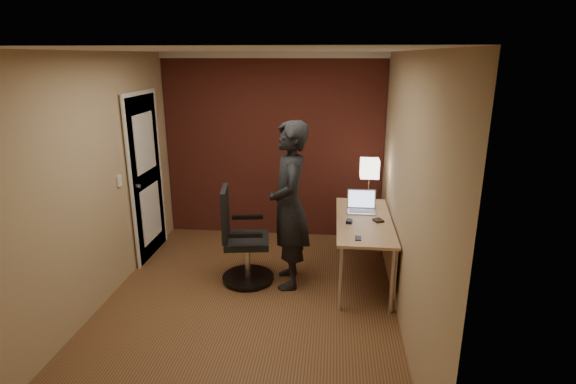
{
  "coord_description": "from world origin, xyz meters",
  "views": [
    {
      "loc": [
        0.82,
        -4.03,
        2.46
      ],
      "look_at": [
        0.35,
        0.55,
        1.05
      ],
      "focal_mm": 28.0,
      "sensor_mm": 36.0,
      "label": 1
    }
  ],
  "objects_px": {
    "wallet": "(378,220)",
    "person": "(289,206)",
    "desk_lamp": "(370,169)",
    "mouse": "(349,221)",
    "laptop": "(361,205)",
    "office_chair": "(241,242)",
    "phone": "(358,238)",
    "desk": "(370,230)"
  },
  "relations": [
    {
      "from": "desk_lamp",
      "to": "office_chair",
      "type": "bearing_deg",
      "value": -150.68
    },
    {
      "from": "laptop",
      "to": "person",
      "type": "distance_m",
      "value": 0.92
    },
    {
      "from": "mouse",
      "to": "phone",
      "type": "height_order",
      "value": "mouse"
    },
    {
      "from": "desk",
      "to": "office_chair",
      "type": "distance_m",
      "value": 1.44
    },
    {
      "from": "desk_lamp",
      "to": "phone",
      "type": "relative_size",
      "value": 4.65
    },
    {
      "from": "wallet",
      "to": "office_chair",
      "type": "xyz_separation_m",
      "value": [
        -1.5,
        -0.12,
        -0.27
      ]
    },
    {
      "from": "phone",
      "to": "wallet",
      "type": "height_order",
      "value": "wallet"
    },
    {
      "from": "laptop",
      "to": "office_chair",
      "type": "distance_m",
      "value": 1.45
    },
    {
      "from": "desk",
      "to": "laptop",
      "type": "relative_size",
      "value": 4.52
    },
    {
      "from": "mouse",
      "to": "office_chair",
      "type": "height_order",
      "value": "office_chair"
    },
    {
      "from": "desk",
      "to": "wallet",
      "type": "xyz_separation_m",
      "value": [
        0.08,
        -0.05,
        0.14
      ]
    },
    {
      "from": "desk_lamp",
      "to": "mouse",
      "type": "bearing_deg",
      "value": -108.22
    },
    {
      "from": "person",
      "to": "phone",
      "type": "bearing_deg",
      "value": 52.55
    },
    {
      "from": "desk",
      "to": "mouse",
      "type": "relative_size",
      "value": 15.0
    },
    {
      "from": "desk",
      "to": "person",
      "type": "bearing_deg",
      "value": -169.5
    },
    {
      "from": "laptop",
      "to": "desk_lamp",
      "type": "bearing_deg",
      "value": 73.97
    },
    {
      "from": "phone",
      "to": "office_chair",
      "type": "distance_m",
      "value": 1.34
    },
    {
      "from": "phone",
      "to": "wallet",
      "type": "relative_size",
      "value": 1.05
    },
    {
      "from": "person",
      "to": "desk_lamp",
      "type": "bearing_deg",
      "value": 122.9
    },
    {
      "from": "wallet",
      "to": "phone",
      "type": "bearing_deg",
      "value": -115.14
    },
    {
      "from": "mouse",
      "to": "laptop",
      "type": "bearing_deg",
      "value": 78.75
    },
    {
      "from": "wallet",
      "to": "person",
      "type": "bearing_deg",
      "value": -173.2
    },
    {
      "from": "laptop",
      "to": "phone",
      "type": "height_order",
      "value": "laptop"
    },
    {
      "from": "desk",
      "to": "phone",
      "type": "xyz_separation_m",
      "value": [
        -0.16,
        -0.56,
        0.13
      ]
    },
    {
      "from": "desk_lamp",
      "to": "phone",
      "type": "bearing_deg",
      "value": -98.21
    },
    {
      "from": "mouse",
      "to": "phone",
      "type": "distance_m",
      "value": 0.44
    },
    {
      "from": "phone",
      "to": "office_chair",
      "type": "xyz_separation_m",
      "value": [
        -1.26,
        0.39,
        -0.26
      ]
    },
    {
      "from": "wallet",
      "to": "person",
      "type": "relative_size",
      "value": 0.06
    },
    {
      "from": "desk_lamp",
      "to": "laptop",
      "type": "height_order",
      "value": "desk_lamp"
    },
    {
      "from": "desk_lamp",
      "to": "wallet",
      "type": "bearing_deg",
      "value": -84.28
    },
    {
      "from": "laptop",
      "to": "mouse",
      "type": "distance_m",
      "value": 0.45
    },
    {
      "from": "mouse",
      "to": "person",
      "type": "bearing_deg",
      "value": -167.96
    },
    {
      "from": "laptop",
      "to": "mouse",
      "type": "height_order",
      "value": "laptop"
    },
    {
      "from": "person",
      "to": "desk",
      "type": "bearing_deg",
      "value": 91.78
    },
    {
      "from": "mouse",
      "to": "office_chair",
      "type": "distance_m",
      "value": 1.21
    },
    {
      "from": "desk_lamp",
      "to": "phone",
      "type": "xyz_separation_m",
      "value": [
        -0.17,
        -1.19,
        -0.41
      ]
    },
    {
      "from": "laptop",
      "to": "person",
      "type": "bearing_deg",
      "value": -150.23
    },
    {
      "from": "desk_lamp",
      "to": "mouse",
      "type": "height_order",
      "value": "desk_lamp"
    },
    {
      "from": "desk",
      "to": "desk_lamp",
      "type": "bearing_deg",
      "value": 89.23
    },
    {
      "from": "desk_lamp",
      "to": "person",
      "type": "distance_m",
      "value": 1.22
    },
    {
      "from": "mouse",
      "to": "office_chair",
      "type": "bearing_deg",
      "value": -168.97
    },
    {
      "from": "desk_lamp",
      "to": "phone",
      "type": "height_order",
      "value": "desk_lamp"
    }
  ]
}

